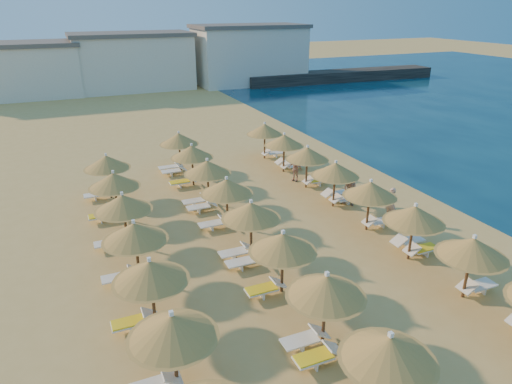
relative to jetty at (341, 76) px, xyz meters
name	(u,v)px	position (x,y,z in m)	size (l,w,h in m)	color
ground	(300,244)	(-29.63, -41.99, -0.75)	(220.00, 220.00, 0.00)	tan
jetty	(341,76)	(0.00, 0.00, 0.00)	(30.00, 4.00, 1.50)	black
hotel_blocks	(146,61)	(-27.84, 4.48, 2.95)	(46.09, 10.29, 8.10)	silver
parasol_row_east	(391,202)	(-25.79, -43.57, 1.44)	(2.71, 31.34, 2.77)	brown
parasol_row_west	(266,227)	(-32.22, -43.57, 1.44)	(2.71, 31.34, 2.77)	brown
parasol_row_inland	(135,233)	(-37.33, -41.98, 1.44)	(2.71, 21.79, 2.77)	brown
loungers	(293,256)	(-30.78, -43.39, -0.41)	(14.61, 29.27, 0.66)	white
beachgoer_c	(295,169)	(-25.89, -34.32, 0.08)	(0.97, 0.40, 1.65)	tan
beachgoer_b	(350,190)	(-24.84, -39.05, 0.17)	(0.89, 0.69, 1.83)	tan
beachgoer_a	(391,204)	(-23.87, -41.45, 0.14)	(0.65, 0.42, 1.77)	tan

